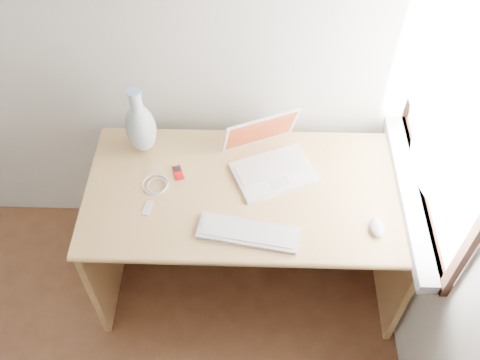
{
  "coord_description": "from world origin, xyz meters",
  "views": [
    {
      "loc": [
        0.98,
        -0.17,
        2.64
      ],
      "look_at": [
        0.94,
        1.35,
        0.79
      ],
      "focal_mm": 40.0,
      "sensor_mm": 36.0,
      "label": 1
    }
  ],
  "objects_px": {
    "desk": "(250,204)",
    "external_keyboard": "(248,233)",
    "vase": "(141,127)",
    "laptop": "(274,158)"
  },
  "relations": [
    {
      "from": "external_keyboard",
      "to": "vase",
      "type": "distance_m",
      "value": 0.7
    },
    {
      "from": "desk",
      "to": "external_keyboard",
      "type": "xyz_separation_m",
      "value": [
        -0.0,
        -0.33,
        0.24
      ]
    },
    {
      "from": "desk",
      "to": "laptop",
      "type": "distance_m",
      "value": 0.3
    },
    {
      "from": "laptop",
      "to": "vase",
      "type": "distance_m",
      "value": 0.62
    },
    {
      "from": "laptop",
      "to": "external_keyboard",
      "type": "height_order",
      "value": "laptop"
    },
    {
      "from": "desk",
      "to": "external_keyboard",
      "type": "bearing_deg",
      "value": -90.83
    },
    {
      "from": "desk",
      "to": "vase",
      "type": "relative_size",
      "value": 4.13
    },
    {
      "from": "vase",
      "to": "laptop",
      "type": "bearing_deg",
      "value": -8.96
    },
    {
      "from": "desk",
      "to": "laptop",
      "type": "relative_size",
      "value": 3.49
    },
    {
      "from": "desk",
      "to": "external_keyboard",
      "type": "height_order",
      "value": "external_keyboard"
    }
  ]
}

